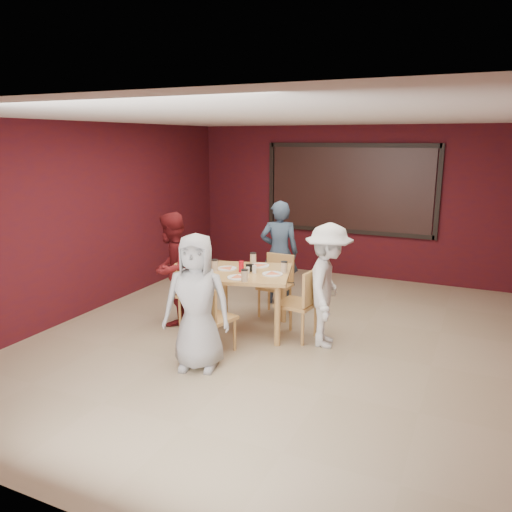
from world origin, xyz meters
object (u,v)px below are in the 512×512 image
at_px(chair_front, 210,315).
at_px(chair_back, 277,281).
at_px(chair_right, 302,300).
at_px(diner_right, 328,286).
at_px(dining_table, 249,280).
at_px(diner_left, 172,269).
at_px(diner_front, 197,302).
at_px(chair_left, 192,289).
at_px(diner_back, 279,253).

height_order(chair_front, chair_back, chair_back).
height_order(chair_right, diner_right, diner_right).
xyz_separation_m(dining_table, chair_back, (0.07, 0.81, -0.22)).
bearing_deg(diner_left, chair_front, 42.92).
bearing_deg(chair_right, diner_left, -174.60).
xyz_separation_m(chair_right, diner_front, (-0.80, -1.26, 0.24)).
bearing_deg(chair_back, diner_left, -141.62).
relative_size(dining_table, chair_right, 1.39).
xyz_separation_m(diner_left, diner_right, (2.21, 0.15, -0.01)).
bearing_deg(chair_front, diner_left, 145.18).
height_order(chair_left, diner_left, diner_left).
xyz_separation_m(chair_right, diner_back, (-0.83, 1.26, 0.28)).
xyz_separation_m(chair_left, diner_back, (0.75, 1.40, 0.30)).
height_order(chair_back, diner_left, diner_left).
bearing_deg(diner_front, chair_back, 69.39).
distance_m(diner_left, diner_right, 2.21).
relative_size(chair_front, chair_right, 0.92).
distance_m(dining_table, diner_right, 1.08).
height_order(chair_left, diner_back, diner_back).
distance_m(chair_right, diner_front, 1.52).
bearing_deg(chair_front, chair_back, 83.60).
xyz_separation_m(chair_front, diner_left, (-1.01, 0.70, 0.29)).
bearing_deg(chair_front, dining_table, 82.29).
xyz_separation_m(chair_left, chair_right, (1.58, 0.13, 0.02)).
xyz_separation_m(dining_table, diner_front, (-0.06, -1.23, 0.05)).
relative_size(chair_front, diner_front, 0.56).
relative_size(chair_right, diner_left, 0.60).
xyz_separation_m(chair_back, diner_right, (1.01, -0.80, 0.27)).
bearing_deg(diner_right, chair_right, 74.42).
distance_m(diner_front, diner_left, 1.52).
distance_m(chair_left, diner_front, 1.40).
bearing_deg(diner_front, diner_left, 117.49).
bearing_deg(diner_right, dining_table, 79.77).
distance_m(chair_left, diner_back, 1.61).
distance_m(chair_left, chair_right, 1.59).
bearing_deg(chair_left, dining_table, 6.79).
height_order(dining_table, diner_front, diner_front).
relative_size(chair_back, diner_left, 0.57).
xyz_separation_m(chair_back, chair_right, (0.67, -0.77, 0.03)).
xyz_separation_m(chair_left, diner_front, (0.78, -1.13, 0.26)).
height_order(dining_table, diner_right, diner_right).
bearing_deg(dining_table, chair_back, 84.97).
bearing_deg(chair_back, chair_left, -135.09).
bearing_deg(chair_back, diner_right, -38.50).
distance_m(chair_back, diner_front, 2.06).
xyz_separation_m(dining_table, diner_left, (-1.13, -0.14, 0.06)).
distance_m(chair_front, diner_back, 2.17).
bearing_deg(chair_right, chair_left, -175.13).
bearing_deg(diner_front, chair_left, 107.63).
relative_size(chair_back, chair_left, 0.97).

